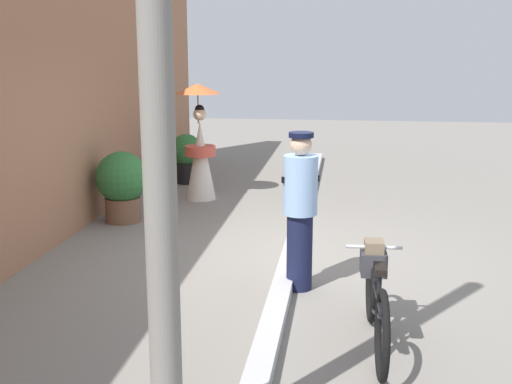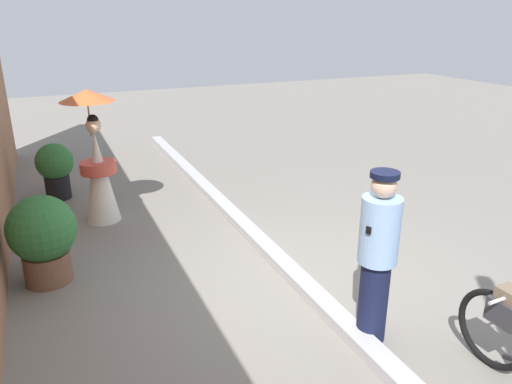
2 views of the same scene
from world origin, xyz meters
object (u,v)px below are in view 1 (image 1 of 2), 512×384
object	(u,v)px
bicycle_near_officer	(376,295)
utility_pole	(155,45)
person_with_parasol	(200,144)
potted_plant_by_door	(123,183)
potted_plant_small	(187,155)
person_officer	(300,208)

from	to	relation	value
bicycle_near_officer	utility_pole	xyz separation A→B (m)	(-1.83, 1.25, 1.99)
person_with_parasol	potted_plant_by_door	world-z (taller)	person_with_parasol
person_with_parasol	potted_plant_by_door	size ratio (longest dim) A/B	1.86
potted_plant_by_door	utility_pole	xyz separation A→B (m)	(-5.24, -2.10, 1.85)
utility_pole	potted_plant_small	bearing A→B (deg)	13.14
potted_plant_by_door	potted_plant_small	size ratio (longest dim) A/B	1.11
person_with_parasol	person_officer	bearing A→B (deg)	-153.66
person_officer	potted_plant_by_door	distance (m)	3.51
utility_pole	person_with_parasol	bearing A→B (deg)	11.20
bicycle_near_officer	potted_plant_small	world-z (taller)	potted_plant_small
person_with_parasol	potted_plant_by_door	distance (m)	1.72
person_with_parasol	utility_pole	bearing A→B (deg)	-168.80
bicycle_near_officer	person_with_parasol	world-z (taller)	person_with_parasol
person_with_parasol	utility_pole	xyz separation A→B (m)	(-6.74, -1.33, 1.50)
potted_plant_by_door	utility_pole	bearing A→B (deg)	-158.19
bicycle_near_officer	potted_plant_by_door	distance (m)	4.78
potted_plant_by_door	person_with_parasol	bearing A→B (deg)	-26.98
potted_plant_small	utility_pole	bearing A→B (deg)	-166.86
person_officer	utility_pole	bearing A→B (deg)	169.61
bicycle_near_officer	potted_plant_small	bearing A→B (deg)	26.90
potted_plant_by_door	potted_plant_small	xyz separation A→B (m)	(2.71, -0.24, -0.03)
bicycle_near_officer	potted_plant_small	xyz separation A→B (m)	(6.12, 3.10, 0.10)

